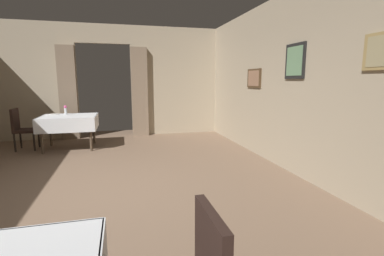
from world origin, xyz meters
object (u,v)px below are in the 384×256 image
Objects in this scene: flower_vase_mid at (66,110)px; plate_mid_b at (54,114)px; dining_table_mid at (69,120)px; chair_mid_left at (22,127)px.

plate_mid_b is at bearing 163.22° from flower_vase_mid.
dining_table_mid is at bearing -42.61° from plate_mid_b.
plate_mid_b is (-0.37, 0.34, 0.11)m from dining_table_mid.
chair_mid_left is at bearing -169.19° from flower_vase_mid.
chair_mid_left is at bearing -157.87° from plate_mid_b.
plate_mid_b is (-0.27, 0.08, -0.11)m from flower_vase_mid.
flower_vase_mid is at bearing 110.66° from dining_table_mid.
flower_vase_mid is at bearing 10.81° from chair_mid_left.
dining_table_mid is 1.00m from chair_mid_left.
dining_table_mid is 5.64× the size of flower_vase_mid.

